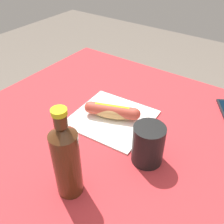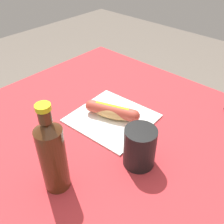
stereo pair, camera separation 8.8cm
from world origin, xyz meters
TOP-DOWN VIEW (x-y plane):
  - dining_table at (0.00, 0.00)m, footprint 0.99×0.94m
  - paper_wrapper at (-0.02, 0.04)m, footprint 0.28×0.27m
  - hot_dog at (-0.02, 0.04)m, footprint 0.19×0.10m
  - soda_bottle at (0.07, -0.26)m, footprint 0.07×0.07m
  - drinking_cup at (0.18, -0.06)m, footprint 0.09×0.09m

SIDE VIEW (x-z plane):
  - dining_table at x=0.00m, z-range 0.23..0.99m
  - paper_wrapper at x=-0.02m, z-range 0.75..0.76m
  - hot_dog at x=-0.02m, z-range 0.76..0.81m
  - drinking_cup at x=0.18m, z-range 0.75..0.87m
  - soda_bottle at x=0.07m, z-range 0.74..0.99m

